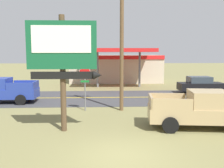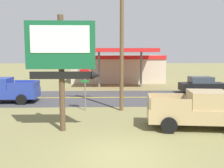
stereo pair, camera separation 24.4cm
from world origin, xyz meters
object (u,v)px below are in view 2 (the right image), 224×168
object	(u,v)px
stop_sign	(85,81)
car_black_mid_lane	(202,85)
utility_pole	(122,33)
pickup_blue_on_road	(4,90)
gas_station	(117,67)
motel_sign	(62,55)
pickup_tan_parked_on_lawn	(200,110)

from	to	relation	value
stop_sign	car_black_mid_lane	distance (m)	12.88
utility_pole	pickup_blue_on_road	world-z (taller)	utility_pole
car_black_mid_lane	gas_station	bearing A→B (deg)	125.09
stop_sign	utility_pole	bearing A→B (deg)	-0.37
stop_sign	gas_station	world-z (taller)	gas_station
pickup_blue_on_road	utility_pole	bearing A→B (deg)	-18.95
stop_sign	utility_pole	distance (m)	4.01
utility_pole	motel_sign	bearing A→B (deg)	-124.46
motel_sign	stop_sign	distance (m)	5.08
pickup_blue_on_road	motel_sign	bearing A→B (deg)	-53.04
pickup_blue_on_road	pickup_tan_parked_on_lawn	bearing A→B (deg)	-30.34
pickup_blue_on_road	car_black_mid_lane	bearing A→B (deg)	13.03
utility_pole	pickup_blue_on_road	size ratio (longest dim) A/B	1.87
pickup_blue_on_road	car_black_mid_lane	distance (m)	17.75
motel_sign	car_black_mid_lane	world-z (taller)	motel_sign
car_black_mid_lane	motel_sign	bearing A→B (deg)	-134.10
gas_station	pickup_tan_parked_on_lawn	size ratio (longest dim) A/B	2.22
motel_sign	utility_pole	world-z (taller)	utility_pole
utility_pole	pickup_blue_on_road	bearing A→B (deg)	161.05
pickup_blue_on_road	car_black_mid_lane	xyz separation A→B (m)	(17.29, 4.00, -0.13)
car_black_mid_lane	stop_sign	bearing A→B (deg)	-146.38
motel_sign	pickup_tan_parked_on_lawn	distance (m)	7.52
stop_sign	pickup_tan_parked_on_lawn	world-z (taller)	stop_sign
stop_sign	utility_pole	size ratio (longest dim) A/B	0.30
stop_sign	gas_station	distance (m)	18.10
motel_sign	gas_station	bearing A→B (deg)	80.19
gas_station	pickup_blue_on_road	bearing A→B (deg)	-123.53
motel_sign	pickup_blue_on_road	world-z (taller)	motel_sign
utility_pole	gas_station	distance (m)	18.14
stop_sign	utility_pole	xyz separation A→B (m)	(2.46, -0.02, 3.17)
stop_sign	pickup_blue_on_road	xyz separation A→B (m)	(-6.61, 3.10, -1.06)
gas_station	pickup_tan_parked_on_lawn	xyz separation A→B (m)	(3.06, -22.22, -0.98)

